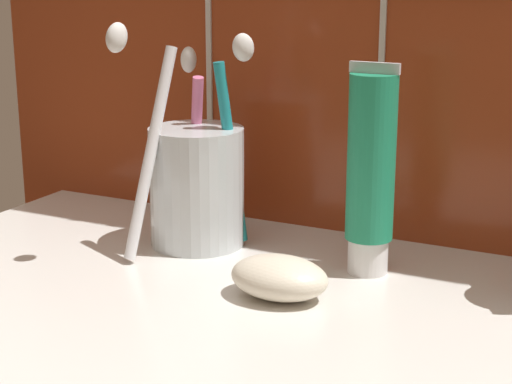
% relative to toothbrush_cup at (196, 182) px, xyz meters
% --- Properties ---
extents(sink_counter, '(0.64, 0.36, 0.02)m').
position_rel_toothbrush_cup_xyz_m(sink_counter, '(0.11, -0.09, -0.06)').
color(sink_counter, silver).
rests_on(sink_counter, ground).
extents(toothbrush_cup, '(0.09, 0.13, 0.19)m').
position_rel_toothbrush_cup_xyz_m(toothbrush_cup, '(0.00, 0.00, 0.00)').
color(toothbrush_cup, silver).
rests_on(toothbrush_cup, sink_counter).
extents(toothpaste_tube, '(0.04, 0.04, 0.16)m').
position_rel_toothbrush_cup_xyz_m(toothpaste_tube, '(0.15, 0.00, 0.03)').
color(toothpaste_tube, white).
rests_on(toothpaste_tube, sink_counter).
extents(soap_bar, '(0.07, 0.05, 0.03)m').
position_rel_toothbrush_cup_xyz_m(soap_bar, '(0.11, -0.07, -0.04)').
color(soap_bar, silver).
rests_on(soap_bar, sink_counter).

